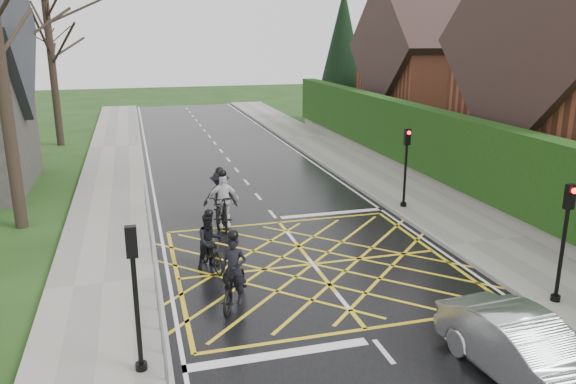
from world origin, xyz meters
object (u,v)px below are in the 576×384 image
cyclist_lead (223,203)px  cyclist_back (210,247)px  cyclist_rear (235,281)px  car (526,352)px  cyclist_front (223,206)px  cyclist_mid (221,202)px

cyclist_lead → cyclist_back: bearing=-108.8°
cyclist_rear → cyclist_lead: cyclist_rear is taller
car → cyclist_front: bearing=105.8°
cyclist_lead → car: size_ratio=0.43×
cyclist_rear → cyclist_front: cyclist_front is taller
cyclist_mid → cyclist_lead: cyclist_mid is taller
cyclist_rear → cyclist_back: cyclist_rear is taller
cyclist_rear → cyclist_mid: cyclist_mid is taller
cyclist_back → cyclist_front: size_ratio=0.88×
cyclist_mid → cyclist_lead: size_ratio=1.29×
cyclist_front → cyclist_lead: 1.11m
cyclist_rear → cyclist_lead: (0.85, 7.07, -0.07)m
cyclist_back → car: size_ratio=0.46×
cyclist_back → car: bearing=-67.6°
cyclist_mid → car: cyclist_mid is taller
cyclist_lead → cyclist_front: bearing=-103.4°
cyclist_front → car: cyclist_front is taller
cyclist_lead → car: (4.05, -11.91, 0.10)m
cyclist_rear → cyclist_lead: size_ratio=1.23×
cyclist_rear → cyclist_mid: size_ratio=0.95×
cyclist_front → car: bearing=-64.7°
cyclist_back → cyclist_lead: size_ratio=1.07×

